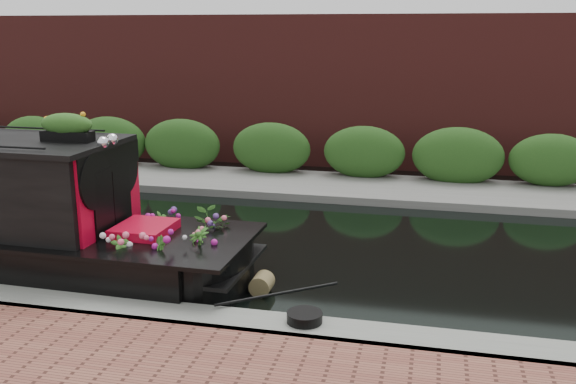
# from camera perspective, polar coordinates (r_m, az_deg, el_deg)

# --- Properties ---
(ground) EXTENTS (80.00, 80.00, 0.00)m
(ground) POSITION_cam_1_polar(r_m,az_deg,el_deg) (11.42, -8.15, -4.37)
(ground) COLOR black
(ground) RESTS_ON ground
(near_bank_coping) EXTENTS (40.00, 0.60, 0.50)m
(near_bank_coping) POSITION_cam_1_polar(r_m,az_deg,el_deg) (8.66, -16.16, -11.08)
(near_bank_coping) COLOR gray
(near_bank_coping) RESTS_ON ground
(far_bank_path) EXTENTS (40.00, 2.40, 0.34)m
(far_bank_path) POSITION_cam_1_polar(r_m,az_deg,el_deg) (15.25, -2.48, 0.53)
(far_bank_path) COLOR slate
(far_bank_path) RESTS_ON ground
(far_hedge) EXTENTS (40.00, 1.10, 2.80)m
(far_hedge) POSITION_cam_1_polar(r_m,az_deg,el_deg) (16.10, -1.62, 1.27)
(far_hedge) COLOR #244C19
(far_hedge) RESTS_ON ground
(far_brick_wall) EXTENTS (40.00, 1.00, 8.00)m
(far_brick_wall) POSITION_cam_1_polar(r_m,az_deg,el_deg) (18.09, 0.07, 2.73)
(far_brick_wall) COLOR #59201E
(far_brick_wall) RESTS_ON ground
(rope_fender) EXTENTS (0.30, 0.35, 0.30)m
(rope_fender) POSITION_cam_1_polar(r_m,az_deg,el_deg) (9.11, -2.33, -8.17)
(rope_fender) COLOR brown
(rope_fender) RESTS_ON ground
(coiled_mooring_rope) EXTENTS (0.43, 0.43, 0.12)m
(coiled_mooring_rope) POSITION_cam_1_polar(r_m,az_deg,el_deg) (7.75, 1.49, -11.06)
(coiled_mooring_rope) COLOR black
(coiled_mooring_rope) RESTS_ON near_bank_coping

